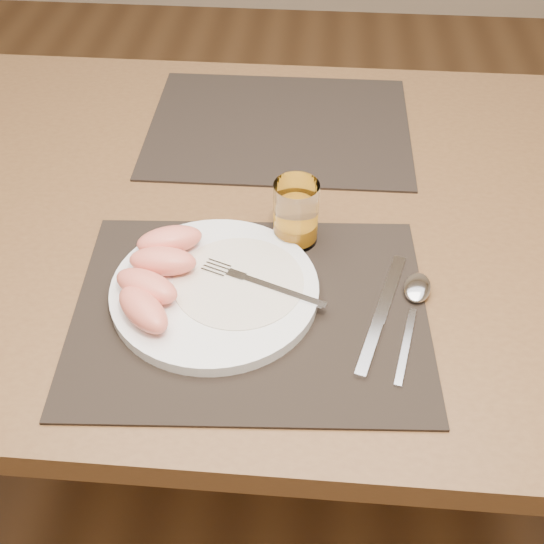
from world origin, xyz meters
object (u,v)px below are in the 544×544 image
(placemat_near, at_px, (250,311))
(placemat_far, at_px, (279,126))
(juice_glass, at_px, (296,216))
(fork, at_px, (253,281))
(knife, at_px, (378,323))
(plate, at_px, (215,290))
(spoon, at_px, (416,296))
(table, at_px, (278,247))

(placemat_near, relative_size, placemat_far, 1.00)
(placemat_far, bearing_deg, juice_glass, -81.51)
(fork, relative_size, knife, 0.78)
(placemat_near, distance_m, knife, 0.16)
(placemat_near, bearing_deg, juice_glass, 71.00)
(plate, relative_size, knife, 1.25)
(placemat_near, xyz_separation_m, fork, (-0.00, 0.03, 0.02))
(fork, height_order, spoon, fork)
(plate, relative_size, fork, 1.60)
(spoon, bearing_deg, knife, -135.78)
(table, bearing_deg, placemat_far, 93.66)
(placemat_far, bearing_deg, fork, -90.68)
(plate, bearing_deg, placemat_far, 82.72)
(placemat_near, relative_size, spoon, 2.35)
(table, distance_m, plate, 0.23)
(table, height_order, placemat_near, placemat_near)
(table, xyz_separation_m, spoon, (0.19, -0.18, 0.09))
(placemat_near, height_order, spoon, spoon)
(plate, height_order, knife, plate)
(placemat_near, height_order, juice_glass, juice_glass)
(knife, bearing_deg, table, 121.68)
(table, height_order, plate, plate)
(fork, xyz_separation_m, knife, (0.16, -0.05, -0.02))
(spoon, bearing_deg, plate, -177.00)
(juice_glass, bearing_deg, placemat_near, -109.00)
(knife, bearing_deg, fork, 164.22)
(placemat_near, bearing_deg, spoon, 9.83)
(knife, relative_size, spoon, 1.13)
(plate, xyz_separation_m, juice_glass, (0.10, 0.12, 0.03))
(plate, xyz_separation_m, spoon, (0.26, 0.01, -0.00))
(placemat_far, bearing_deg, knife, -70.82)
(placemat_near, xyz_separation_m, juice_glass, (0.05, 0.14, 0.04))
(knife, bearing_deg, placemat_near, 175.85)
(table, bearing_deg, plate, -108.87)
(placemat_far, distance_m, spoon, 0.45)
(placemat_near, distance_m, fork, 0.04)
(knife, relative_size, juice_glass, 2.28)
(plate, bearing_deg, fork, 12.86)
(table, relative_size, fork, 8.30)
(fork, distance_m, spoon, 0.21)
(table, relative_size, plate, 5.19)
(table, height_order, juice_glass, juice_glass)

